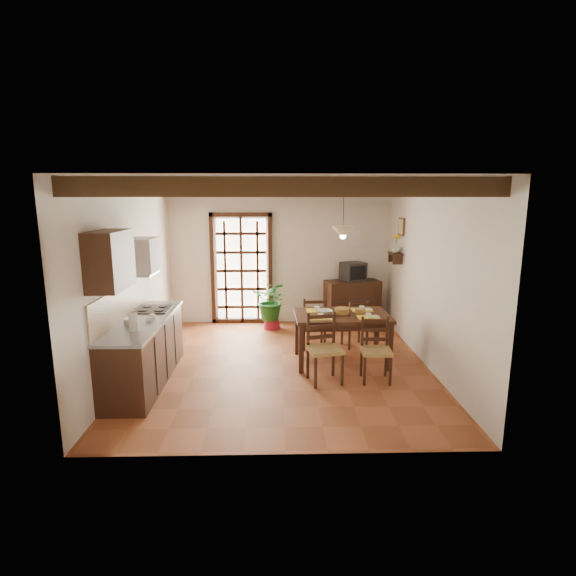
{
  "coord_description": "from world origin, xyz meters",
  "views": [
    {
      "loc": [
        -0.08,
        -6.67,
        2.6
      ],
      "look_at": [
        0.1,
        0.4,
        1.15
      ],
      "focal_mm": 28.0,
      "sensor_mm": 36.0,
      "label": 1
    }
  ],
  "objects_px": {
    "chair_near_left": "(324,361)",
    "potted_plant": "(272,301)",
    "dining_table": "(342,320)",
    "sideboard": "(352,303)",
    "chair_far_right": "(355,332)",
    "pendant_lamp": "(343,231)",
    "chair_far_left": "(313,331)",
    "crt_tv": "(353,271)",
    "chair_near_right": "(375,362)",
    "kitchen_counter": "(144,350)"
  },
  "relations": [
    {
      "from": "pendant_lamp",
      "to": "chair_far_right",
      "type": "bearing_deg",
      "value": 62.22
    },
    {
      "from": "dining_table",
      "to": "sideboard",
      "type": "distance_m",
      "value": 2.2
    },
    {
      "from": "chair_far_left",
      "to": "sideboard",
      "type": "height_order",
      "value": "sideboard"
    },
    {
      "from": "dining_table",
      "to": "chair_far_left",
      "type": "distance_m",
      "value": 0.93
    },
    {
      "from": "crt_tv",
      "to": "chair_far_right",
      "type": "bearing_deg",
      "value": -119.03
    },
    {
      "from": "sideboard",
      "to": "pendant_lamp",
      "type": "height_order",
      "value": "pendant_lamp"
    },
    {
      "from": "pendant_lamp",
      "to": "chair_near_left",
      "type": "bearing_deg",
      "value": -112.05
    },
    {
      "from": "dining_table",
      "to": "chair_far_left",
      "type": "xyz_separation_m",
      "value": [
        -0.39,
        0.74,
        -0.41
      ]
    },
    {
      "from": "dining_table",
      "to": "crt_tv",
      "type": "xyz_separation_m",
      "value": [
        0.52,
        2.12,
        0.42
      ]
    },
    {
      "from": "dining_table",
      "to": "crt_tv",
      "type": "height_order",
      "value": "crt_tv"
    },
    {
      "from": "chair_far_right",
      "to": "crt_tv",
      "type": "relative_size",
      "value": 1.55
    },
    {
      "from": "dining_table",
      "to": "sideboard",
      "type": "height_order",
      "value": "sideboard"
    },
    {
      "from": "chair_near_right",
      "to": "chair_far_left",
      "type": "xyz_separation_m",
      "value": [
        -0.77,
        1.48,
        0.0
      ]
    },
    {
      "from": "kitchen_counter",
      "to": "chair_far_right",
      "type": "height_order",
      "value": "kitchen_counter"
    },
    {
      "from": "kitchen_counter",
      "to": "chair_near_left",
      "type": "bearing_deg",
      "value": -1.39
    },
    {
      "from": "chair_near_right",
      "to": "potted_plant",
      "type": "bearing_deg",
      "value": 122.64
    },
    {
      "from": "kitchen_counter",
      "to": "sideboard",
      "type": "bearing_deg",
      "value": 39.6
    },
    {
      "from": "sideboard",
      "to": "kitchen_counter",
      "type": "bearing_deg",
      "value": -153.25
    },
    {
      "from": "crt_tv",
      "to": "pendant_lamp",
      "type": "xyz_separation_m",
      "value": [
        -0.52,
        -2.02,
        0.97
      ]
    },
    {
      "from": "chair_far_left",
      "to": "sideboard",
      "type": "distance_m",
      "value": 1.67
    },
    {
      "from": "kitchen_counter",
      "to": "pendant_lamp",
      "type": "relative_size",
      "value": 2.66
    },
    {
      "from": "pendant_lamp",
      "to": "kitchen_counter",
      "type": "bearing_deg",
      "value": -164.61
    },
    {
      "from": "potted_plant",
      "to": "pendant_lamp",
      "type": "bearing_deg",
      "value": -58.03
    },
    {
      "from": "chair_near_left",
      "to": "chair_far_left",
      "type": "height_order",
      "value": "chair_near_left"
    },
    {
      "from": "chair_near_left",
      "to": "potted_plant",
      "type": "relative_size",
      "value": 0.48
    },
    {
      "from": "chair_near_left",
      "to": "pendant_lamp",
      "type": "height_order",
      "value": "pendant_lamp"
    },
    {
      "from": "chair_near_left",
      "to": "chair_far_right",
      "type": "distance_m",
      "value": 1.67
    },
    {
      "from": "pendant_lamp",
      "to": "crt_tv",
      "type": "bearing_deg",
      "value": 75.49
    },
    {
      "from": "chair_near_right",
      "to": "chair_far_right",
      "type": "bearing_deg",
      "value": 94.37
    },
    {
      "from": "crt_tv",
      "to": "dining_table",
      "type": "bearing_deg",
      "value": -125.53
    },
    {
      "from": "kitchen_counter",
      "to": "potted_plant",
      "type": "height_order",
      "value": "potted_plant"
    },
    {
      "from": "sideboard",
      "to": "potted_plant",
      "type": "bearing_deg",
      "value": 175.41
    },
    {
      "from": "sideboard",
      "to": "chair_far_left",
      "type": "bearing_deg",
      "value": -136.02
    },
    {
      "from": "chair_near_left",
      "to": "chair_far_left",
      "type": "xyz_separation_m",
      "value": [
        -0.04,
        1.5,
        -0.02
      ]
    },
    {
      "from": "dining_table",
      "to": "crt_tv",
      "type": "relative_size",
      "value": 2.73
    },
    {
      "from": "chair_far_right",
      "to": "pendant_lamp",
      "type": "height_order",
      "value": "pendant_lamp"
    },
    {
      "from": "kitchen_counter",
      "to": "pendant_lamp",
      "type": "bearing_deg",
      "value": 15.39
    },
    {
      "from": "chair_near_left",
      "to": "chair_near_right",
      "type": "bearing_deg",
      "value": -11.24
    },
    {
      "from": "kitchen_counter",
      "to": "crt_tv",
      "type": "bearing_deg",
      "value": 39.55
    },
    {
      "from": "chair_near_left",
      "to": "crt_tv",
      "type": "bearing_deg",
      "value": 60.4
    },
    {
      "from": "dining_table",
      "to": "potted_plant",
      "type": "height_order",
      "value": "potted_plant"
    },
    {
      "from": "chair_near_right",
      "to": "chair_far_left",
      "type": "bearing_deg",
      "value": 120.5
    },
    {
      "from": "chair_far_left",
      "to": "potted_plant",
      "type": "relative_size",
      "value": 0.44
    },
    {
      "from": "dining_table",
      "to": "pendant_lamp",
      "type": "relative_size",
      "value": 1.76
    },
    {
      "from": "kitchen_counter",
      "to": "chair_far_left",
      "type": "distance_m",
      "value": 2.89
    },
    {
      "from": "kitchen_counter",
      "to": "potted_plant",
      "type": "distance_m",
      "value": 3.14
    },
    {
      "from": "chair_near_left",
      "to": "chair_near_right",
      "type": "relative_size",
      "value": 1.08
    },
    {
      "from": "crt_tv",
      "to": "chair_near_right",
      "type": "bearing_deg",
      "value": -114.4
    },
    {
      "from": "potted_plant",
      "to": "pendant_lamp",
      "type": "height_order",
      "value": "pendant_lamp"
    },
    {
      "from": "kitchen_counter",
      "to": "chair_far_right",
      "type": "distance_m",
      "value": 3.56
    }
  ]
}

